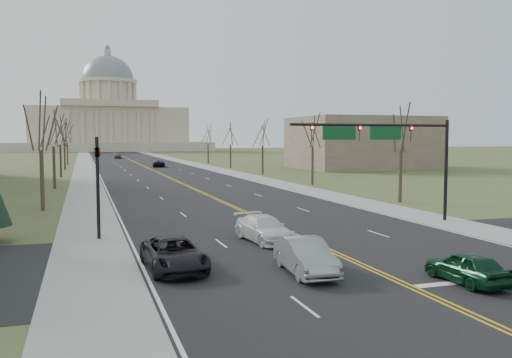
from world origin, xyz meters
TOP-DOWN VIEW (x-y plane):
  - ground at (0.00, 0.00)m, footprint 600.00×600.00m
  - road at (0.00, 110.00)m, footprint 20.00×380.00m
  - cross_road at (0.00, 6.00)m, footprint 120.00×14.00m
  - sidewalk_left at (-12.00, 110.00)m, footprint 4.00×380.00m
  - sidewalk_right at (12.00, 110.00)m, footprint 4.00×380.00m
  - center_line at (0.00, 110.00)m, footprint 0.42×380.00m
  - edge_line_left at (-9.80, 110.00)m, footprint 0.15×380.00m
  - edge_line_right at (9.80, 110.00)m, footprint 0.15×380.00m
  - capitol at (0.00, 249.91)m, footprint 90.00×60.00m
  - signal_mast at (7.45, 13.50)m, footprint 12.12×0.44m
  - signal_left at (-11.50, 13.50)m, footprint 0.32×0.36m
  - tree_r_0 at (15.50, 24.00)m, footprint 3.74×3.74m
  - tree_l_0 at (-15.50, 28.00)m, footprint 3.96×3.96m
  - tree_r_1 at (15.50, 44.00)m, footprint 3.74×3.74m
  - tree_l_1 at (-15.50, 48.00)m, footprint 3.96×3.96m
  - tree_r_2 at (15.50, 64.00)m, footprint 3.74×3.74m
  - tree_l_2 at (-15.50, 68.00)m, footprint 3.96×3.96m
  - tree_r_3 at (15.50, 84.00)m, footprint 3.74×3.74m
  - tree_l_3 at (-15.50, 88.00)m, footprint 3.96×3.96m
  - tree_r_4 at (15.50, 104.00)m, footprint 3.74×3.74m
  - tree_l_4 at (-15.50, 108.00)m, footprint 3.96×3.96m
  - bldg_right_mass at (40.00, 76.00)m, footprint 25.00×20.00m
  - car_nb_inner_lead at (2.49, -1.18)m, footprint 1.73×3.96m
  - car_sb_inner_lead at (-3.15, 2.27)m, footprint 1.93×4.77m
  - car_sb_outer_lead at (-8.51, 4.66)m, footprint 2.64×5.32m
  - car_sb_inner_second at (-2.50, 9.78)m, footprint 2.66×5.24m
  - car_far_nb at (2.53, 92.63)m, footprint 2.72×5.15m
  - car_far_sb at (-2.60, 141.78)m, footprint 2.47×5.01m

SIDE VIEW (x-z plane):
  - ground at x=0.00m, z-range 0.00..0.00m
  - road at x=0.00m, z-range 0.00..0.01m
  - cross_road at x=0.00m, z-range 0.00..0.01m
  - sidewalk_left at x=-12.00m, z-range 0.00..0.03m
  - sidewalk_right at x=12.00m, z-range 0.00..0.03m
  - center_line at x=0.00m, z-range 0.01..0.02m
  - edge_line_left at x=-9.80m, z-range 0.01..0.02m
  - edge_line_right at x=9.80m, z-range 0.01..0.02m
  - car_nb_inner_lead at x=2.49m, z-range 0.01..1.34m
  - car_far_nb at x=2.53m, z-range 0.01..1.39m
  - car_sb_outer_lead at x=-8.51m, z-range 0.01..1.46m
  - car_sb_inner_second at x=-2.50m, z-range 0.01..1.47m
  - car_sb_inner_lead at x=-3.15m, z-range 0.01..1.55m
  - car_far_sb at x=-2.60m, z-range 0.01..1.66m
  - signal_left at x=-11.50m, z-range 0.71..6.71m
  - bldg_right_mass at x=40.00m, z-range 0.00..10.00m
  - signal_mast at x=7.45m, z-range 2.16..9.36m
  - tree_r_0 at x=15.50m, z-range 2.30..10.80m
  - tree_r_1 at x=15.50m, z-range 2.30..10.80m
  - tree_r_2 at x=15.50m, z-range 2.30..10.80m
  - tree_r_3 at x=15.50m, z-range 2.30..10.80m
  - tree_r_4 at x=15.50m, z-range 2.30..10.80m
  - tree_l_0 at x=-15.50m, z-range 2.44..11.44m
  - tree_l_1 at x=-15.50m, z-range 2.44..11.44m
  - tree_l_2 at x=-15.50m, z-range 2.44..11.44m
  - tree_l_3 at x=-15.50m, z-range 2.44..11.44m
  - tree_l_4 at x=-15.50m, z-range 2.44..11.44m
  - capitol at x=0.00m, z-range -10.80..39.20m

